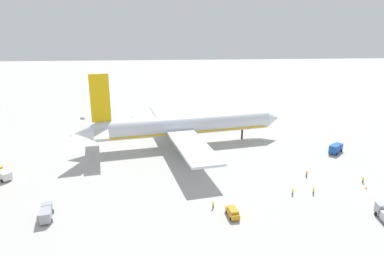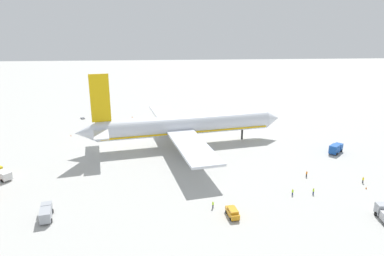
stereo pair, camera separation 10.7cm
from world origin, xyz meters
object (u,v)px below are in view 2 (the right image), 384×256
(traffic_cone_1, at_px, (170,113))
(traffic_cone_3, at_px, (366,188))
(airliner, at_px, (182,126))
(service_truck_0, at_px, (46,213))
(service_truck_3, at_px, (2,174))
(baggage_cart_0, at_px, (83,118))
(traffic_cone_0, at_px, (132,117))
(ground_worker_1, at_px, (363,180))
(ground_worker_3, at_px, (213,205))
(ground_worker_0, at_px, (307,174))
(ground_worker_2, at_px, (313,191))
(traffic_cone_2, at_px, (71,135))
(ground_worker_4, at_px, (293,192))
(service_van, at_px, (232,212))
(service_truck_2, at_px, (336,148))

(traffic_cone_1, xyz_separation_m, traffic_cone_3, (48.01, -81.46, 0.00))
(airliner, xyz_separation_m, traffic_cone_3, (44.40, -37.12, -6.51))
(service_truck_0, bearing_deg, service_truck_3, 130.60)
(airliner, height_order, traffic_cone_1, airliner)
(baggage_cart_0, height_order, traffic_cone_0, traffic_cone_0)
(service_truck_0, height_order, traffic_cone_0, service_truck_0)
(service_truck_3, relative_size, ground_worker_1, 3.96)
(ground_worker_3, bearing_deg, ground_worker_0, 27.58)
(traffic_cone_3, bearing_deg, ground_worker_2, -173.36)
(airliner, height_order, service_truck_0, airliner)
(airliner, height_order, traffic_cone_2, airliner)
(service_truck_3, bearing_deg, baggage_cart_0, 82.82)
(airliner, distance_m, ground_worker_4, 46.40)
(ground_worker_0, distance_m, traffic_cone_2, 84.23)
(service_truck_3, xyz_separation_m, traffic_cone_0, (29.31, 61.42, -1.19))
(ground_worker_0, height_order, traffic_cone_3, ground_worker_0)
(service_truck_3, relative_size, ground_worker_3, 4.00)
(airliner, distance_m, ground_worker_1, 56.90)
(service_van, bearing_deg, service_truck_2, 40.96)
(service_truck_2, height_order, ground_worker_3, service_truck_2)
(service_truck_3, height_order, ground_worker_3, service_truck_3)
(ground_worker_0, height_order, ground_worker_2, ground_worker_0)
(traffic_cone_2, bearing_deg, service_truck_0, -80.66)
(airliner, height_order, service_truck_2, airliner)
(traffic_cone_0, bearing_deg, ground_worker_4, -59.53)
(ground_worker_1, height_order, traffic_cone_3, ground_worker_1)
(airliner, distance_m, traffic_cone_1, 44.96)
(service_truck_3, distance_m, traffic_cone_0, 68.06)
(traffic_cone_2, bearing_deg, service_truck_3, -103.74)
(service_van, xyz_separation_m, traffic_cone_0, (-28.76, 85.16, -0.76))
(ground_worker_2, bearing_deg, ground_worker_3, -169.73)
(traffic_cone_0, bearing_deg, service_truck_2, -35.84)
(service_van, bearing_deg, service_truck_3, 157.76)
(traffic_cone_2, bearing_deg, traffic_cone_0, 50.87)
(service_truck_3, distance_m, service_van, 62.73)
(service_truck_2, distance_m, ground_worker_1, 21.96)
(service_truck_0, distance_m, ground_worker_2, 61.61)
(service_truck_2, relative_size, service_truck_3, 0.91)
(ground_worker_1, bearing_deg, service_truck_2, 81.26)
(ground_worker_3, xyz_separation_m, traffic_cone_2, (-45.48, 56.20, -0.58))
(airliner, relative_size, traffic_cone_1, 129.15)
(service_truck_0, xyz_separation_m, ground_worker_4, (56.08, 6.11, -0.64))
(service_van, distance_m, baggage_cart_0, 98.70)
(ground_worker_1, bearing_deg, traffic_cone_1, 122.10)
(airliner, relative_size, ground_worker_2, 43.89)
(service_truck_2, distance_m, ground_worker_2, 32.70)
(service_truck_0, distance_m, traffic_cone_0, 83.59)
(service_truck_2, xyz_separation_m, service_van, (-40.48, -35.14, -0.60))
(service_truck_0, relative_size, service_truck_2, 1.08)
(baggage_cart_0, bearing_deg, traffic_cone_0, 0.75)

